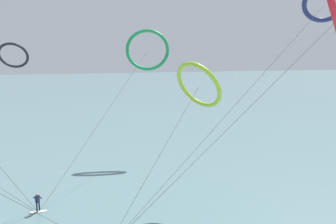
% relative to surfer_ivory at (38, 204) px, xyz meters
% --- Properties ---
extents(sea_water, '(400.00, 200.00, 0.08)m').
position_rel_surfer_ivory_xyz_m(sea_water, '(11.20, 84.73, -0.78)').
color(sea_water, slate).
rests_on(sea_water, ground).
extents(surfer_ivory, '(1.40, 0.71, 1.70)m').
position_rel_surfer_ivory_xyz_m(surfer_ivory, '(0.00, 0.00, 0.00)').
color(surfer_ivory, silver).
rests_on(surfer_ivory, ground).
extents(kite_charcoal, '(5.46, 41.84, 15.12)m').
position_rel_surfer_ivory_xyz_m(kite_charcoal, '(-8.06, 30.48, 12.07)').
color(kite_charcoal, black).
rests_on(kite_charcoal, ground).
extents(kite_navy, '(22.92, 8.11, 19.41)m').
position_rel_surfer_ivory_xyz_m(kite_navy, '(26.00, -0.38, 16.88)').
color(kite_navy, navy).
rests_on(kite_navy, ground).
extents(kite_crimson, '(17.89, 4.59, 17.67)m').
position_rel_surfer_ivory_xyz_m(kite_crimson, '(20.93, -7.51, 14.62)').
color(kite_crimson, red).
rests_on(kite_crimson, ground).
extents(kite_emerald, '(14.86, 15.10, 16.41)m').
position_rel_surfer_ivory_xyz_m(kite_emerald, '(11.86, 13.38, 12.88)').
color(kite_emerald, '#199351').
rests_on(kite_emerald, ground).
extents(kite_lime, '(10.43, 7.44, 12.63)m').
position_rel_surfer_ivory_xyz_m(kite_lime, '(13.52, -1.46, 9.76)').
color(kite_lime, '#8CC62D').
rests_on(kite_lime, ground).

